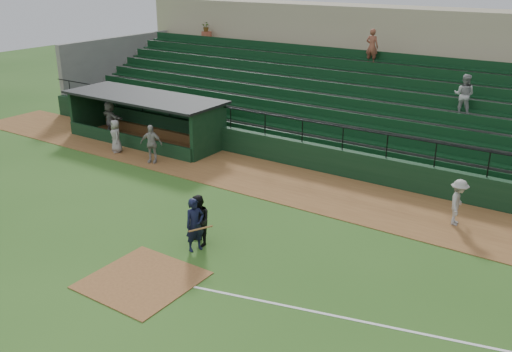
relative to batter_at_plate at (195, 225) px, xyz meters
The scene contains 12 objects.
ground 1.63m from the batter_at_plate, 94.15° to the right, with size 90.00×90.00×0.00m, color #2E581C.
warning_track 6.71m from the batter_at_plate, 90.84° to the left, with size 40.00×4.00×0.03m, color brown.
home_plate_dirt 2.51m from the batter_at_plate, 92.39° to the right, with size 3.00×3.00×0.03m, color brown.
foul_line 7.95m from the batter_at_plate, ahead, with size 18.00×0.09×0.01m, color white.
stadium_structure 15.17m from the batter_at_plate, 90.37° to the left, with size 38.00×13.08×6.40m.
dugout 12.83m from the batter_at_plate, 140.19° to the left, with size 8.90×3.20×2.42m.
batter_at_plate is the anchor object (origin of this frame).
umpire 0.37m from the batter_at_plate, 110.95° to the left, with size 0.85×0.66×1.74m, color black.
runner 9.27m from the batter_at_plate, 45.55° to the left, with size 1.09×0.63×1.69m, color #A39E99.
dugout_player_a 8.98m from the batter_at_plate, 142.88° to the left, with size 1.06×0.44×1.80m, color #A49F9A.
dugout_player_b 11.17m from the batter_at_plate, 150.11° to the left, with size 0.79×0.52×1.63m, color gray.
dugout_player_c 14.28m from the batter_at_plate, 148.42° to the left, with size 1.73×0.55×1.86m, color #9D9892.
Camera 1 is at (10.74, -10.91, 8.74)m, focal length 39.07 mm.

